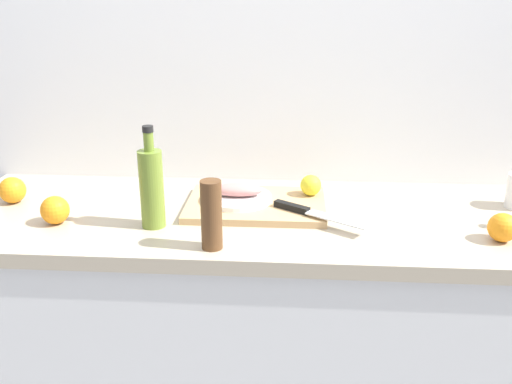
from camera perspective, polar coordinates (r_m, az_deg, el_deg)
name	(u,v)px	position (r m, az deg, el deg)	size (l,w,h in m)	color
back_wall	(300,73)	(1.83, 4.43, 11.82)	(3.20, 0.05, 2.50)	white
kitchen_counter	(293,349)	(1.82, 3.77, -15.49)	(2.00, 0.60, 0.90)	white
cutting_board	(256,205)	(1.65, 0.00, -1.31)	(0.40, 0.28, 0.02)	tan
white_plate	(237,198)	(1.65, -1.93, -0.60)	(0.20, 0.20, 0.01)	white
fish_fillet	(237,190)	(1.64, -1.94, 0.23)	(0.15, 0.06, 0.04)	tan
chef_knife	(308,211)	(1.55, 5.23, -1.97)	(0.26, 0.18, 0.02)	silver
lemon_0	(311,185)	(1.69, 5.54, 0.68)	(0.06, 0.06, 0.06)	yellow
olive_oil_bottle	(152,187)	(1.51, -10.47, 0.53)	(0.06, 0.06, 0.28)	olive
orange_0	(55,210)	(1.63, -19.58, -1.72)	(0.08, 0.08, 0.08)	orange
orange_1	(12,190)	(1.83, -23.32, 0.18)	(0.08, 0.08, 0.08)	orange
orange_2	(503,228)	(1.56, 23.59, -3.30)	(0.07, 0.07, 0.07)	orange
pepper_mill	(211,215)	(1.37, -4.51, -2.32)	(0.05, 0.05, 0.17)	brown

